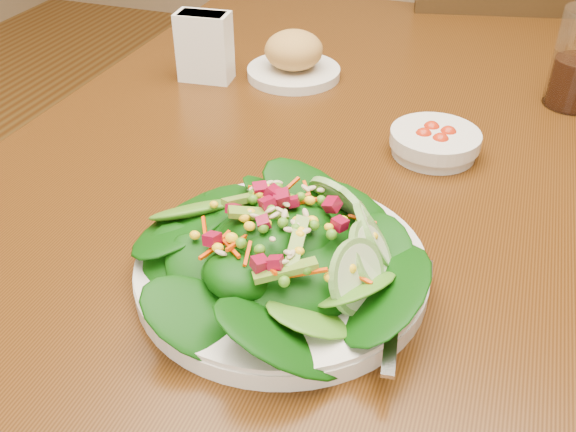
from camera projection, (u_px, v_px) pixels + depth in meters
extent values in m
cube|color=#49280D|center=(326.00, 153.00, 0.95)|extent=(0.90, 1.40, 0.04)
cylinder|color=black|center=(252.00, 139.00, 1.76)|extent=(0.07, 0.07, 0.71)
cylinder|color=black|center=(551.00, 190.00, 1.55)|extent=(0.07, 0.07, 0.71)
cube|color=black|center=(480.00, 91.00, 1.74)|extent=(0.55, 0.55, 0.04)
cylinder|color=black|center=(522.00, 140.00, 2.03)|extent=(0.04, 0.04, 0.45)
cylinder|color=black|center=(396.00, 133.00, 2.07)|extent=(0.04, 0.04, 0.45)
cylinder|color=black|center=(549.00, 211.00, 1.71)|extent=(0.04, 0.04, 0.45)
cylinder|color=black|center=(400.00, 202.00, 1.75)|extent=(0.04, 0.04, 0.45)
cube|color=black|center=(515.00, 17.00, 1.41)|extent=(0.43, 0.13, 0.50)
cylinder|color=silver|center=(282.00, 269.00, 0.69)|extent=(0.31, 0.31, 0.02)
ellipsoid|color=#093409|center=(282.00, 245.00, 0.67)|extent=(0.21, 0.21, 0.05)
cube|color=silver|center=(400.00, 307.00, 0.62)|extent=(0.05, 0.18, 0.01)
cylinder|color=silver|center=(294.00, 72.00, 1.12)|extent=(0.16, 0.16, 0.02)
ellipsoid|color=#BE9440|center=(294.00, 50.00, 1.10)|extent=(0.10, 0.10, 0.07)
cylinder|color=silver|center=(434.00, 143.00, 0.90)|extent=(0.13, 0.13, 0.04)
sphere|color=#B8230C|center=(448.00, 135.00, 0.89)|extent=(0.03, 0.03, 0.03)
sphere|color=#B8230C|center=(431.00, 130.00, 0.91)|extent=(0.03, 0.03, 0.03)
sphere|color=#B8230C|center=(423.00, 137.00, 0.89)|extent=(0.03, 0.03, 0.03)
sphere|color=#B8230C|center=(440.00, 142.00, 0.88)|extent=(0.03, 0.03, 0.03)
cylinder|color=black|center=(576.00, 82.00, 1.02)|extent=(0.08, 0.08, 0.08)
cube|color=white|center=(205.00, 47.00, 1.09)|extent=(0.09, 0.06, 0.12)
cube|color=white|center=(204.00, 42.00, 1.08)|extent=(0.08, 0.05, 0.10)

